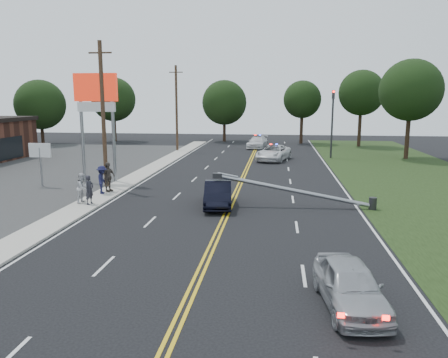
# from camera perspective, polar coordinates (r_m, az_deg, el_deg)

# --- Properties ---
(ground) EXTENTS (120.00, 120.00, 0.00)m
(ground) POSITION_cam_1_polar(r_m,az_deg,el_deg) (18.15, -1.90, -9.50)
(ground) COLOR black
(ground) RESTS_ON ground
(sidewalk) EXTENTS (1.80, 70.00, 0.12)m
(sidewalk) POSITION_cam_1_polar(r_m,az_deg,el_deg) (29.68, -15.07, -1.83)
(sidewalk) COLOR #ADA89D
(sidewalk) RESTS_ON ground
(centerline_yellow) EXTENTS (0.36, 80.00, 0.00)m
(centerline_yellow) POSITION_cam_1_polar(r_m,az_deg,el_deg) (27.68, 1.30, -2.45)
(centerline_yellow) COLOR gold
(centerline_yellow) RESTS_ON ground
(pylon_sign) EXTENTS (3.20, 0.35, 8.00)m
(pylon_sign) POSITION_cam_1_polar(r_m,az_deg,el_deg) (33.54, -16.35, 9.71)
(pylon_sign) COLOR gray
(pylon_sign) RESTS_ON ground
(small_sign) EXTENTS (1.60, 0.14, 3.10)m
(small_sign) POSITION_cam_1_polar(r_m,az_deg,el_deg) (33.54, -22.89, 3.03)
(small_sign) COLOR gray
(small_sign) RESTS_ON ground
(traffic_signal) EXTENTS (0.28, 0.41, 7.05)m
(traffic_signal) POSITION_cam_1_polar(r_m,az_deg,el_deg) (47.23, 13.97, 7.74)
(traffic_signal) COLOR #2D2D30
(traffic_signal) RESTS_ON ground
(fallen_streetlight) EXTENTS (9.36, 0.44, 1.91)m
(fallen_streetlight) POSITION_cam_1_polar(r_m,az_deg,el_deg) (25.45, 10.28, -1.67)
(fallen_streetlight) COLOR #2D2D30
(fallen_streetlight) RESTS_ON ground
(utility_pole_mid) EXTENTS (1.60, 0.28, 10.00)m
(utility_pole_mid) POSITION_cam_1_polar(r_m,az_deg,el_deg) (31.21, -15.51, 8.05)
(utility_pole_mid) COLOR #382619
(utility_pole_mid) RESTS_ON ground
(utility_pole_far) EXTENTS (1.60, 0.28, 10.00)m
(utility_pole_far) POSITION_cam_1_polar(r_m,az_deg,el_deg) (52.23, -6.22, 9.18)
(utility_pole_far) COLOR #382619
(utility_pole_far) RESTS_ON ground
(tree_4) EXTENTS (6.66, 6.66, 8.72)m
(tree_4) POSITION_cam_1_polar(r_m,az_deg,el_deg) (64.70, -22.87, 8.93)
(tree_4) COLOR black
(tree_4) RESTS_ON ground
(tree_5) EXTENTS (6.31, 6.31, 9.24)m
(tree_5) POSITION_cam_1_polar(r_m,az_deg,el_deg) (65.93, -14.24, 10.04)
(tree_5) COLOR black
(tree_5) RESTS_ON ground
(tree_6) EXTENTS (6.44, 6.44, 8.85)m
(tree_6) POSITION_cam_1_polar(r_m,az_deg,el_deg) (64.09, 0.05, 9.95)
(tree_6) COLOR black
(tree_6) RESTS_ON ground
(tree_7) EXTENTS (5.16, 5.16, 8.67)m
(tree_7) POSITION_cam_1_polar(r_m,az_deg,el_deg) (61.98, 10.19, 10.18)
(tree_7) COLOR black
(tree_7) RESTS_ON ground
(tree_8) EXTENTS (5.83, 5.83, 9.85)m
(tree_8) POSITION_cam_1_polar(r_m,az_deg,el_deg) (59.87, 17.52, 10.68)
(tree_8) COLOR black
(tree_8) RESTS_ON ground
(tree_9) EXTENTS (6.27, 6.27, 10.18)m
(tree_9) POSITION_cam_1_polar(r_m,az_deg,el_deg) (49.14, 23.22, 10.60)
(tree_9) COLOR black
(tree_9) RESTS_ON ground
(crashed_sedan) EXTENTS (2.05, 4.56, 1.45)m
(crashed_sedan) POSITION_cam_1_polar(r_m,az_deg,el_deg) (25.39, -0.80, -1.98)
(crashed_sedan) COLOR black
(crashed_sedan) RESTS_ON ground
(waiting_sedan) EXTENTS (2.14, 4.27, 1.40)m
(waiting_sedan) POSITION_cam_1_polar(r_m,az_deg,el_deg) (13.96, 16.12, -13.15)
(waiting_sedan) COLOR #A4A7AC
(waiting_sedan) RESTS_ON ground
(emergency_a) EXTENTS (3.91, 6.06, 1.55)m
(emergency_a) POSITION_cam_1_polar(r_m,az_deg,el_deg) (44.67, 6.49, 3.43)
(emergency_a) COLOR white
(emergency_a) RESTS_ON ground
(emergency_b) EXTENTS (2.82, 5.34, 1.48)m
(emergency_b) POSITION_cam_1_polar(r_m,az_deg,el_deg) (55.80, 4.41, 4.82)
(emergency_b) COLOR silver
(emergency_b) RESTS_ON ground
(bystander_a) EXTENTS (0.56, 0.71, 1.71)m
(bystander_a) POSITION_cam_1_polar(r_m,az_deg,el_deg) (26.56, -17.18, -1.34)
(bystander_a) COLOR #28262E
(bystander_a) RESTS_ON sidewalk
(bystander_b) EXTENTS (0.80, 0.96, 1.77)m
(bystander_b) POSITION_cam_1_polar(r_m,az_deg,el_deg) (27.10, -17.99, -1.10)
(bystander_b) COLOR silver
(bystander_b) RESTS_ON sidewalk
(bystander_c) EXTENTS (0.92, 1.30, 1.82)m
(bystander_c) POSITION_cam_1_polar(r_m,az_deg,el_deg) (29.29, -15.63, -0.08)
(bystander_c) COLOR #18183C
(bystander_c) RESTS_ON sidewalk
(bystander_d) EXTENTS (0.94, 1.25, 1.97)m
(bystander_d) POSITION_cam_1_polar(r_m,az_deg,el_deg) (29.78, -14.93, 0.26)
(bystander_d) COLOR #554C44
(bystander_d) RESTS_ON sidewalk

